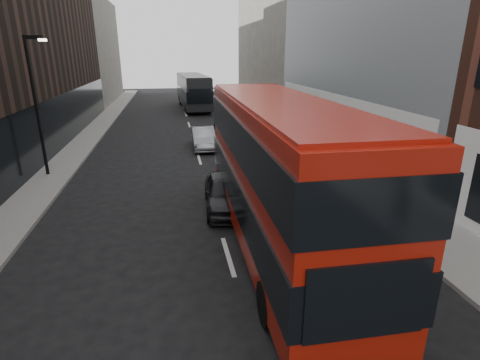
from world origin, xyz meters
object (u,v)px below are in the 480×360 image
car_a (225,192)px  car_c (230,124)px  street_lamp (36,98)px  red_bus (278,168)px  car_b (203,138)px  grey_bus (193,91)px

car_a → car_c: 15.50m
street_lamp → red_bus: bearing=-43.3°
red_bus → car_c: (1.38, 18.68, -2.00)m
street_lamp → car_c: street_lamp is taller
car_c → car_b: bearing=-123.1°
grey_bus → car_a: (-0.64, -30.50, -1.35)m
car_a → car_b: bearing=93.8°
car_a → red_bus: bearing=-65.6°
grey_bus → car_a: grey_bus is taller
car_a → car_c: bearing=84.2°
street_lamp → car_a: bearing=-34.5°
grey_bus → red_bus: bearing=-92.2°
car_c → grey_bus: bearing=95.0°
car_b → car_a: bearing=-89.8°
street_lamp → car_b: size_ratio=1.62×
grey_bus → car_c: (2.01, -15.24, -1.30)m
street_lamp → car_a: (8.72, -6.00, -3.45)m
street_lamp → grey_bus: bearing=69.1°
street_lamp → car_b: street_lamp is taller
street_lamp → car_c: size_ratio=1.30×
street_lamp → car_a: size_ratio=1.62×
red_bus → car_b: (-1.22, 14.27, -2.07)m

